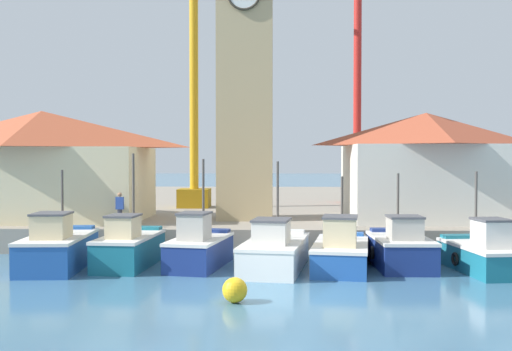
{
  "coord_description": "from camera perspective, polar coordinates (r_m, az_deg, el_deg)",
  "views": [
    {
      "loc": [
        0.3,
        -18.77,
        4.33
      ],
      "look_at": [
        -0.65,
        9.66,
        3.5
      ],
      "focal_mm": 42.0,
      "sensor_mm": 36.0,
      "label": 1
    }
  ],
  "objects": [
    {
      "name": "fishing_boat_far_left",
      "position": [
        24.85,
        -18.35,
        -6.58
      ],
      "size": [
        2.41,
        4.94,
        3.86
      ],
      "color": "#2356A8",
      "rests_on": "ground"
    },
    {
      "name": "mooring_buoy",
      "position": [
        18.23,
        -2.03,
        -10.84
      ],
      "size": [
        0.76,
        0.76,
        0.76
      ],
      "primitive_type": "sphere",
      "color": "gold",
      "rests_on": "ground"
    },
    {
      "name": "fishing_boat_mid_left",
      "position": [
        23.44,
        1.8,
        -7.2
      ],
      "size": [
        2.93,
        5.51,
        4.2
      ],
      "color": "silver",
      "rests_on": "ground"
    },
    {
      "name": "port_crane_far",
      "position": [
        43.7,
        9.59,
        7.83
      ],
      "size": [
        2.86,
        6.96,
        20.74
      ],
      "color": "maroon",
      "rests_on": "quay_wharf"
    },
    {
      "name": "fishing_boat_center",
      "position": [
        23.75,
        8.09,
        -7.12
      ],
      "size": [
        2.8,
        5.23,
        3.59
      ],
      "color": "#2356A8",
      "rests_on": "ground"
    },
    {
      "name": "dock_worker_near_tower",
      "position": [
        28.06,
        -12.84,
        -3.16
      ],
      "size": [
        0.34,
        0.22,
        1.62
      ],
      "color": "#33333D",
      "rests_on": "quay_wharf"
    },
    {
      "name": "fishing_boat_left_outer",
      "position": [
        24.62,
        -11.99,
        -6.69
      ],
      "size": [
        2.15,
        4.51,
        4.52
      ],
      "color": "#196B7F",
      "rests_on": "ground"
    },
    {
      "name": "fishing_boat_mid_right",
      "position": [
        24.49,
        13.6,
        -6.78
      ],
      "size": [
        2.23,
        4.13,
        3.72
      ],
      "color": "navy",
      "rests_on": "ground"
    },
    {
      "name": "fishing_boat_left_inner",
      "position": [
        23.99,
        -5.42,
        -6.88
      ],
      "size": [
        2.48,
        4.33,
        4.29
      ],
      "color": "navy",
      "rests_on": "ground"
    },
    {
      "name": "warehouse_left",
      "position": [
        32.96,
        -19.71,
        1.03
      ],
      "size": [
        11.02,
        6.61,
        5.63
      ],
      "color": "beige",
      "rests_on": "quay_wharf"
    },
    {
      "name": "fishing_boat_right_inner",
      "position": [
        24.48,
        20.78,
        -6.96
      ],
      "size": [
        2.37,
        4.54,
        3.81
      ],
      "color": "#196B7F",
      "rests_on": "ground"
    },
    {
      "name": "quay_wharf",
      "position": [
        46.58,
        1.54,
        -2.96
      ],
      "size": [
        120.0,
        40.0,
        1.14
      ],
      "primitive_type": "cube",
      "color": "gray",
      "rests_on": "ground"
    },
    {
      "name": "port_crane_near",
      "position": [
        39.4,
        -5.75,
        8.92
      ],
      "size": [
        3.79,
        9.87,
        20.83
      ],
      "color": "#976E11",
      "rests_on": "quay_wharf"
    },
    {
      "name": "warehouse_right",
      "position": [
        32.31,
        15.87,
        0.97
      ],
      "size": [
        8.4,
        7.25,
        5.54
      ],
      "color": "silver",
      "rests_on": "quay_wharf"
    },
    {
      "name": "clock_tower",
      "position": [
        31.78,
        -1.02,
        10.97
      ],
      "size": [
        3.33,
        3.33,
        17.34
      ],
      "color": "tan",
      "rests_on": "quay_wharf"
    },
    {
      "name": "ground_plane",
      "position": [
        19.26,
        1.0,
        -11.32
      ],
      "size": [
        300.0,
        300.0,
        0.0
      ],
      "primitive_type": "plane",
      "color": "teal"
    }
  ]
}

